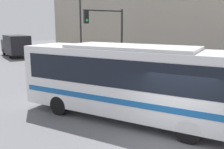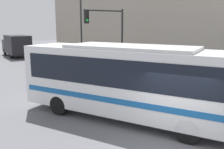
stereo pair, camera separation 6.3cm
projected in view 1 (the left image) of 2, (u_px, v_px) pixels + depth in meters
The scene contains 9 objects.
sidewalk at pixel (74, 62), 27.95m from camera, with size 2.53×70.00×0.13m.
building_facade at pixel (133, 2), 24.71m from camera, with size 6.00×27.54×12.83m.
city_bus at pixel (131, 78), 10.94m from camera, with size 6.98×10.21×3.32m.
delivery_truck at pixel (16, 45), 32.73m from camera, with size 2.46×6.76×2.80m.
fire_hydrant at pixel (162, 85), 15.62m from camera, with size 0.20×0.27×0.66m.
traffic_light_pole at pixel (109, 31), 18.18m from camera, with size 3.28×0.35×5.17m.
parking_meter at pixel (118, 66), 19.47m from camera, with size 0.14×0.14×1.32m.
street_lamp at pixel (76, 24), 24.34m from camera, with size 3.10×0.28×6.73m.
pedestrian_near_corner at pixel (100, 60), 22.77m from camera, with size 0.34×0.34×1.63m.
Camera 1 is at (-5.86, -5.48, 4.22)m, focal length 40.00 mm.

